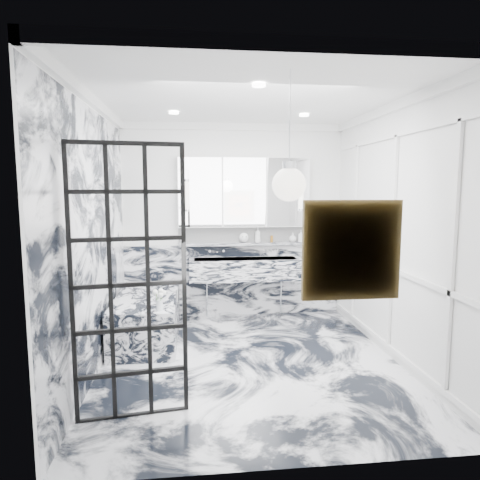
{
  "coord_description": "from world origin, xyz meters",
  "views": [
    {
      "loc": [
        -0.59,
        -4.43,
        1.9
      ],
      "look_at": [
        -0.04,
        0.5,
        1.28
      ],
      "focal_mm": 32.0,
      "sensor_mm": 36.0,
      "label": 1
    }
  ],
  "objects": [
    {
      "name": "floor",
      "position": [
        0.0,
        0.0,
        0.0
      ],
      "size": [
        3.6,
        3.6,
        0.0
      ],
      "primitive_type": "plane",
      "color": "white",
      "rests_on": "ground"
    },
    {
      "name": "ceiling",
      "position": [
        0.0,
        0.0,
        2.8
      ],
      "size": [
        3.6,
        3.6,
        0.0
      ],
      "primitive_type": "plane",
      "rotation": [
        3.14,
        0.0,
        0.0
      ],
      "color": "white",
      "rests_on": "wall_back"
    },
    {
      "name": "wall_back",
      "position": [
        0.0,
        1.8,
        1.4
      ],
      "size": [
        3.6,
        0.0,
        3.6
      ],
      "primitive_type": "plane",
      "rotation": [
        1.57,
        0.0,
        0.0
      ],
      "color": "white",
      "rests_on": "floor"
    },
    {
      "name": "wall_front",
      "position": [
        0.0,
        -1.8,
        1.4
      ],
      "size": [
        3.6,
        0.0,
        3.6
      ],
      "primitive_type": "plane",
      "rotation": [
        -1.57,
        0.0,
        0.0
      ],
      "color": "white",
      "rests_on": "floor"
    },
    {
      "name": "wall_left",
      "position": [
        -1.6,
        0.0,
        1.4
      ],
      "size": [
        0.0,
        3.6,
        3.6
      ],
      "primitive_type": "plane",
      "rotation": [
        1.57,
        0.0,
        1.57
      ],
      "color": "white",
      "rests_on": "floor"
    },
    {
      "name": "wall_right",
      "position": [
        1.6,
        0.0,
        1.4
      ],
      "size": [
        0.0,
        3.6,
        3.6
      ],
      "primitive_type": "plane",
      "rotation": [
        1.57,
        0.0,
        -1.57
      ],
      "color": "white",
      "rests_on": "floor"
    },
    {
      "name": "marble_clad_back",
      "position": [
        0.0,
        1.78,
        0.53
      ],
      "size": [
        3.18,
        0.05,
        1.05
      ],
      "primitive_type": "cube",
      "color": "white",
      "rests_on": "floor"
    },
    {
      "name": "marble_clad_left",
      "position": [
        -1.59,
        0.0,
        1.34
      ],
      "size": [
        0.02,
        3.56,
        2.68
      ],
      "primitive_type": "cube",
      "color": "white",
      "rests_on": "floor"
    },
    {
      "name": "panel_molding",
      "position": [
        1.58,
        0.0,
        1.3
      ],
      "size": [
        0.03,
        3.4,
        2.3
      ],
      "primitive_type": "cube",
      "color": "white",
      "rests_on": "floor"
    },
    {
      "name": "soap_bottle_a",
      "position": [
        0.35,
        1.71,
        1.2
      ],
      "size": [
        0.1,
        0.1,
        0.22
      ],
      "primitive_type": "imported",
      "rotation": [
        0.0,
        0.0,
        0.13
      ],
      "color": "#8C5919",
      "rests_on": "ledge"
    },
    {
      "name": "soap_bottle_b",
      "position": [
        1.0,
        1.71,
        1.18
      ],
      "size": [
        0.09,
        0.09,
        0.17
      ],
      "primitive_type": "imported",
      "rotation": [
        0.0,
        0.0,
        -0.13
      ],
      "color": "#4C4C51",
      "rests_on": "ledge"
    },
    {
      "name": "soap_bottle_c",
      "position": [
        0.87,
        1.71,
        1.16
      ],
      "size": [
        0.13,
        0.13,
        0.14
      ],
      "primitive_type": "imported",
      "rotation": [
        0.0,
        0.0,
        0.21
      ],
      "color": "silver",
      "rests_on": "ledge"
    },
    {
      "name": "face_pot",
      "position": [
        0.15,
        1.71,
        1.17
      ],
      "size": [
        0.14,
        0.14,
        0.14
      ],
      "primitive_type": "sphere",
      "color": "white",
      "rests_on": "ledge"
    },
    {
      "name": "amber_bottle",
      "position": [
        0.56,
        1.71,
        1.14
      ],
      "size": [
        0.04,
        0.04,
        0.1
      ],
      "primitive_type": "cylinder",
      "color": "#8C5919",
      "rests_on": "ledge"
    },
    {
      "name": "flower_vase",
      "position": [
        -0.96,
        0.19,
        0.61
      ],
      "size": [
        0.07,
        0.07,
        0.12
      ],
      "primitive_type": "cylinder",
      "color": "silver",
      "rests_on": "bathtub"
    },
    {
      "name": "crittall_door",
      "position": [
        -1.1,
        -0.99,
        1.12
      ],
      "size": [
        0.88,
        0.16,
        2.23
      ],
      "primitive_type": null,
      "rotation": [
        0.0,
        0.0,
        0.14
      ],
      "color": "black",
      "rests_on": "floor"
    },
    {
      "name": "artwork",
      "position": [
        0.44,
        -1.76,
        1.49
      ],
      "size": [
        0.56,
        0.05,
        0.56
      ],
      "primitive_type": "cube",
      "color": "#D44815",
      "rests_on": "wall_front"
    },
    {
      "name": "pendant_light",
      "position": [
        0.13,
        -1.26,
        1.92
      ],
      "size": [
        0.25,
        0.25,
        0.25
      ],
      "primitive_type": "sphere",
      "color": "white",
      "rests_on": "ceiling"
    },
    {
      "name": "trough_sink",
      "position": [
        0.15,
        1.55,
        0.73
      ],
      "size": [
        1.6,
        0.45,
        0.3
      ],
      "primitive_type": "cube",
      "color": "silver",
      "rests_on": "wall_back"
    },
    {
      "name": "ledge",
      "position": [
        0.15,
        1.72,
        1.07
      ],
      "size": [
        1.9,
        0.14,
        0.04
      ],
      "primitive_type": "cube",
      "color": "silver",
      "rests_on": "wall_back"
    },
    {
      "name": "subway_tile",
      "position": [
        0.15,
        1.78,
        1.21
      ],
      "size": [
        1.9,
        0.03,
        0.23
      ],
      "primitive_type": "cube",
      "color": "white",
      "rests_on": "wall_back"
    },
    {
      "name": "mirror_cabinet",
      "position": [
        0.15,
        1.73,
        1.82
      ],
      "size": [
        1.9,
        0.16,
        1.0
      ],
      "primitive_type": "cube",
      "color": "white",
      "rests_on": "wall_back"
    },
    {
      "name": "sconce_left",
      "position": [
        -0.67,
        1.63,
        1.78
      ],
      "size": [
        0.07,
        0.07,
        0.4
      ],
      "primitive_type": "cylinder",
      "color": "white",
      "rests_on": "mirror_cabinet"
    },
    {
      "name": "sconce_right",
      "position": [
        0.97,
        1.63,
        1.78
      ],
      "size": [
        0.07,
        0.07,
        0.4
      ],
      "primitive_type": "cylinder",
      "color": "white",
      "rests_on": "mirror_cabinet"
    },
    {
      "name": "bathtub",
      "position": [
        -1.18,
        0.9,
        0.28
      ],
      "size": [
        0.75,
        1.65,
        0.55
      ],
      "primitive_type": "cube",
      "color": "silver",
      "rests_on": "floor"
    }
  ]
}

